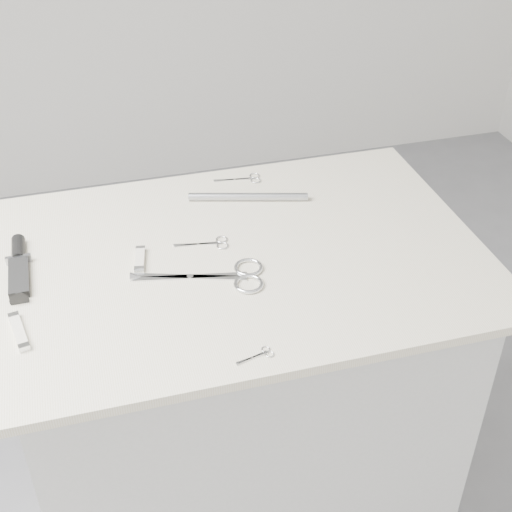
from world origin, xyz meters
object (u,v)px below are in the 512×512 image
object	(u,v)px
metal_rail	(248,197)
plinth	(241,411)
tiny_scissors	(259,355)
embroidery_scissors_a	(211,243)
embroidery_scissors_b	(246,179)
sheathed_knife	(19,265)
pocket_knife_a	(19,331)
pocket_knife_b	(140,259)
large_shears	(228,276)

from	to	relation	value
metal_rail	plinth	bearing A→B (deg)	-110.33
tiny_scissors	metal_rail	xyz separation A→B (m)	(0.11, 0.50, 0.01)
embroidery_scissors_a	tiny_scissors	xyz separation A→B (m)	(0.01, -0.35, -0.00)
metal_rail	embroidery_scissors_b	bearing A→B (deg)	78.51
tiny_scissors	metal_rail	bearing A→B (deg)	63.04
embroidery_scissors_b	sheathed_knife	size ratio (longest dim) A/B	0.58
pocket_knife_a	embroidery_scissors_a	bearing A→B (deg)	-75.74
metal_rail	pocket_knife_b	bearing A→B (deg)	-147.84
embroidery_scissors_a	pocket_knife_a	size ratio (longest dim) A/B	1.08
embroidery_scissors_b	pocket_knife_a	bearing A→B (deg)	-133.36
tiny_scissors	large_shears	bearing A→B (deg)	75.91
plinth	pocket_knife_b	size ratio (longest dim) A/B	11.10
embroidery_scissors_a	large_shears	bearing A→B (deg)	-78.10
tiny_scissors	metal_rail	world-z (taller)	metal_rail
metal_rail	embroidery_scissors_a	bearing A→B (deg)	-128.79
embroidery_scissors_a	embroidery_scissors_b	xyz separation A→B (m)	(0.14, 0.24, -0.00)
pocket_knife_a	metal_rail	bearing A→B (deg)	-67.75
sheathed_knife	embroidery_scissors_a	bearing A→B (deg)	-93.50
plinth	embroidery_scissors_a	bearing A→B (deg)	134.16
embroidery_scissors_b	pocket_knife_a	size ratio (longest dim) A/B	1.07
plinth	metal_rail	world-z (taller)	metal_rail
large_shears	pocket_knife_b	size ratio (longest dim) A/B	3.19
metal_rail	sheathed_knife	bearing A→B (deg)	-165.94
plinth	metal_rail	distance (m)	0.52
embroidery_scissors_a	embroidery_scissors_b	size ratio (longest dim) A/B	1.01
sheathed_knife	pocket_knife_a	world-z (taller)	sheathed_knife
plinth	embroidery_scissors_a	distance (m)	0.48
large_shears	sheathed_knife	distance (m)	0.42
plinth	large_shears	world-z (taller)	large_shears
plinth	embroidery_scissors_b	xyz separation A→B (m)	(0.09, 0.29, 0.47)
embroidery_scissors_b	sheathed_knife	xyz separation A→B (m)	(-0.52, -0.22, 0.01)
embroidery_scissors_a	metal_rail	distance (m)	0.19
sheathed_knife	metal_rail	xyz separation A→B (m)	(0.51, 0.13, 0.00)
large_shears	tiny_scissors	bearing A→B (deg)	-75.43
sheathed_knife	pocket_knife_b	size ratio (longest dim) A/B	2.39
tiny_scissors	embroidery_scissors_b	bearing A→B (deg)	63.26
sheathed_knife	metal_rail	size ratio (longest dim) A/B	0.72
large_shears	sheathed_knife	world-z (taller)	sheathed_knife
embroidery_scissors_b	metal_rail	size ratio (longest dim) A/B	0.41
tiny_scissors	sheathed_knife	distance (m)	0.54
plinth	sheathed_knife	bearing A→B (deg)	170.78
tiny_scissors	pocket_knife_a	xyz separation A→B (m)	(-0.39, 0.17, 0.00)
plinth	tiny_scissors	size ratio (longest dim) A/B	12.94
tiny_scissors	pocket_knife_b	world-z (taller)	pocket_knife_b
large_shears	pocket_knife_b	distance (m)	0.19
pocket_knife_b	embroidery_scissors_b	bearing A→B (deg)	-37.33
sheathed_knife	pocket_knife_b	xyz separation A→B (m)	(0.23, -0.04, -0.00)
sheathed_knife	metal_rail	distance (m)	0.52
pocket_knife_a	metal_rail	distance (m)	0.60
large_shears	tiny_scissors	world-z (taller)	large_shears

